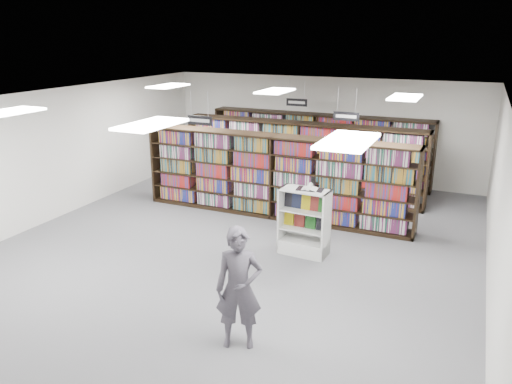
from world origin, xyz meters
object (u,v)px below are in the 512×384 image
at_px(bookshelf_row_near, 274,177).
at_px(shopper, 239,288).
at_px(open_book, 310,188).
at_px(endcap_display, 304,232).

distance_m(bookshelf_row_near, shopper, 5.59).
bearing_deg(bookshelf_row_near, open_book, -50.41).
relative_size(open_book, shopper, 0.30).
xyz_separation_m(bookshelf_row_near, endcap_display, (1.43, -1.83, -0.57)).
xyz_separation_m(endcap_display, open_book, (0.08, 0.00, 0.98)).
bearing_deg(open_book, bookshelf_row_near, 123.37).
xyz_separation_m(bookshelf_row_near, shopper, (1.61, -5.35, -0.11)).
height_order(bookshelf_row_near, endcap_display, bookshelf_row_near).
bearing_deg(endcap_display, open_book, 5.02).
relative_size(bookshelf_row_near, shopper, 3.74).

